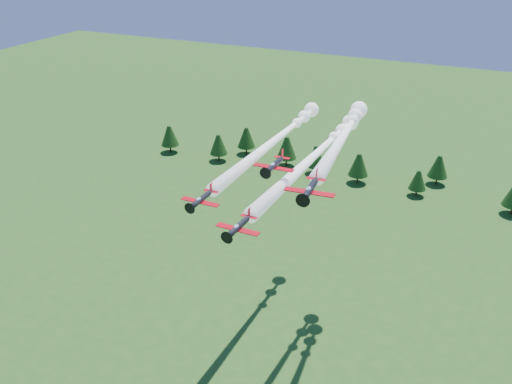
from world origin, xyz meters
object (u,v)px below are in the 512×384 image
at_px(plane_right, 345,133).
at_px(plane_left, 278,138).
at_px(plane_lead, 316,154).
at_px(plane_slot, 274,165).

bearing_deg(plane_right, plane_left, 154.31).
bearing_deg(plane_lead, plane_right, 36.44).
distance_m(plane_lead, plane_slot, 15.51).
relative_size(plane_right, plane_slot, 5.95).
xyz_separation_m(plane_right, plane_slot, (-7.44, -18.23, -1.06)).
bearing_deg(plane_slot, plane_right, 67.63).
xyz_separation_m(plane_left, plane_right, (16.87, -6.40, 5.78)).
distance_m(plane_lead, plane_right, 7.04).
bearing_deg(plane_left, plane_right, -19.95).
height_order(plane_right, plane_slot, plane_right).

